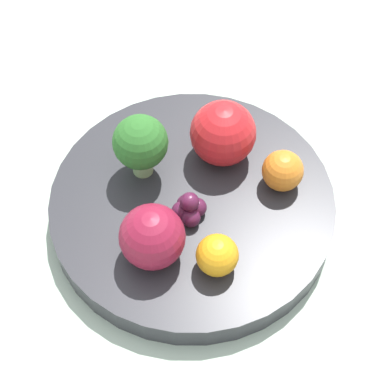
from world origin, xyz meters
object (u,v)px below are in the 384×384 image
Objects in this scene: orange_back at (215,256)px; bowl at (192,206)px; apple_green at (223,133)px; broccoli at (140,144)px; apple_red at (152,237)px; orange_front at (283,171)px; grape_cluster at (189,208)px.

bowl is at bearing 88.20° from orange_back.
apple_green is (0.04, 0.04, 0.05)m from bowl.
broccoli is at bearing 105.65° from orange_back.
broccoli is 0.13m from orange_back.
broccoli reaches higher than apple_red.
apple_red is (-0.05, -0.05, 0.04)m from bowl.
bowl is 0.08m from orange_back.
orange_back is at bearing -111.27° from apple_green.
apple_red is 0.13m from apple_green.
orange_front is (0.13, 0.04, -0.01)m from apple_red.
broccoli is 1.08× the size of apple_green.
orange_front reaches higher than bowl.
broccoli is 0.07m from grape_cluster.
orange_back is 1.12× the size of grape_cluster.
apple_red is 0.05m from grape_cluster.
bowl is 8.12× the size of grape_cluster.
broccoli is 2.07× the size of grape_cluster.
apple_green is at bearing -1.94° from broccoli.
apple_red reaches higher than orange_front.
orange_front is (0.12, -0.05, -0.02)m from broccoli.
broccoli reaches higher than orange_front.
grape_cluster is (-0.09, -0.01, -0.01)m from orange_front.
apple_red is at bearing -135.98° from apple_green.
apple_red is at bearing -163.54° from orange_front.
orange_front is 0.09m from grape_cluster.
broccoli is (-0.04, 0.04, 0.05)m from bowl.
bowl is at bearing 65.28° from grape_cluster.
bowl is 4.25× the size of apple_green.
apple_green is 0.07m from orange_front.
grape_cluster reaches higher than bowl.
bowl is at bearing -51.34° from broccoli.
apple_green is 1.91× the size of grape_cluster.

